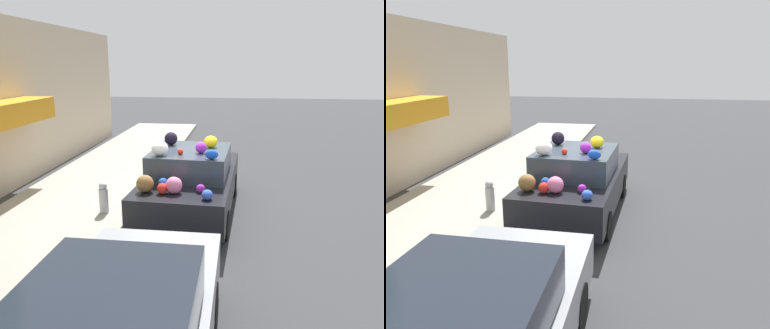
% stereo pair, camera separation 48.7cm
% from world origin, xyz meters
% --- Properties ---
extents(ground_plane, '(60.00, 60.00, 0.00)m').
position_xyz_m(ground_plane, '(0.00, 0.00, 0.00)').
color(ground_plane, '#38383A').
extents(sidewalk_curb, '(24.00, 3.20, 0.14)m').
position_xyz_m(sidewalk_curb, '(0.00, 2.70, 0.07)').
color(sidewalk_curb, '#9E998E').
rests_on(sidewalk_curb, ground).
extents(fire_hydrant, '(0.20, 0.20, 0.70)m').
position_xyz_m(fire_hydrant, '(-0.62, 1.70, 0.49)').
color(fire_hydrant, '#B2B2B7').
rests_on(fire_hydrant, sidewalk_curb).
extents(art_car, '(4.16, 2.04, 1.82)m').
position_xyz_m(art_car, '(-0.06, -0.16, 0.78)').
color(art_car, black).
rests_on(art_car, ground).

